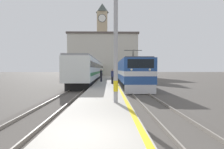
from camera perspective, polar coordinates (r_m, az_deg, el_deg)
ground_plane at (r=34.70m, az=-1.57°, el=-1.97°), size 200.00×200.00×0.00m
platform at (r=29.70m, az=-1.69°, el=-2.17°), size 3.07×140.00×0.45m
rail_track_near at (r=29.84m, az=4.39°, el=-2.52°), size 2.83×140.00×0.16m
rail_track_far at (r=29.90m, az=-7.25°, el=-2.53°), size 2.83×140.00×0.16m
locomotive_train at (r=25.09m, az=5.37°, el=0.66°), size 2.92×19.85×4.45m
passenger_train at (r=41.33m, az=-5.47°, el=1.48°), size 2.92×48.97×3.80m
catenary_mast at (r=9.75m, az=1.95°, el=13.46°), size 2.67×0.25×7.52m
person_on_platform at (r=25.36m, az=-3.55°, el=-0.10°), size 0.34×0.34×1.86m
second_waiting_passenger at (r=21.66m, az=0.11°, el=-0.50°), size 0.34×0.34×1.81m
clock_tower at (r=62.14m, az=-3.19°, el=11.97°), size 4.38×4.38×25.02m
station_building at (r=53.93m, az=-2.90°, el=6.24°), size 20.80×8.54×12.86m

